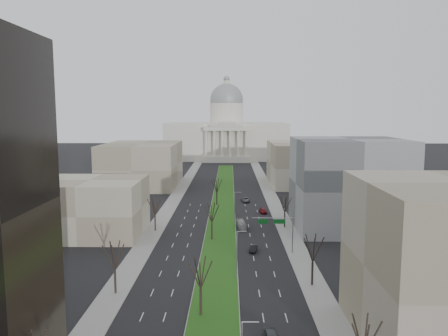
# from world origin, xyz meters

# --- Properties ---
(ground) EXTENTS (600.00, 600.00, 0.00)m
(ground) POSITION_xyz_m (0.00, 120.00, 0.00)
(ground) COLOR black
(ground) RESTS_ON ground
(median) EXTENTS (8.00, 222.03, 0.20)m
(median) POSITION_xyz_m (0.00, 118.99, 0.10)
(median) COLOR #999993
(median) RESTS_ON ground
(sidewalk_left) EXTENTS (5.00, 330.00, 0.15)m
(sidewalk_left) POSITION_xyz_m (-17.50, 95.00, 0.07)
(sidewalk_left) COLOR gray
(sidewalk_left) RESTS_ON ground
(sidewalk_right) EXTENTS (5.00, 330.00, 0.15)m
(sidewalk_right) POSITION_xyz_m (17.50, 95.00, 0.07)
(sidewalk_right) COLOR gray
(sidewalk_right) RESTS_ON ground
(capitol) EXTENTS (80.00, 46.00, 55.00)m
(capitol) POSITION_xyz_m (0.00, 269.59, 16.31)
(capitol) COLOR beige
(capitol) RESTS_ON ground
(building_beige_left) EXTENTS (26.00, 22.00, 14.00)m
(building_beige_left) POSITION_xyz_m (-33.00, 85.00, 7.00)
(building_beige_left) COLOR gray
(building_beige_left) RESTS_ON ground
(building_grey_right) EXTENTS (28.00, 26.00, 24.00)m
(building_grey_right) POSITION_xyz_m (34.00, 92.00, 12.00)
(building_grey_right) COLOR #5D6062
(building_grey_right) RESTS_ON ground
(building_far_left) EXTENTS (30.00, 40.00, 18.00)m
(building_far_left) POSITION_xyz_m (-35.00, 160.00, 9.00)
(building_far_left) COLOR gray
(building_far_left) RESTS_ON ground
(building_far_right) EXTENTS (30.00, 40.00, 18.00)m
(building_far_right) POSITION_xyz_m (35.00, 165.00, 9.00)
(building_far_right) COLOR gray
(building_far_right) RESTS_ON ground
(tree_left_mid) EXTENTS (5.40, 5.40, 9.72)m
(tree_left_mid) POSITION_xyz_m (-17.20, 48.00, 7.00)
(tree_left_mid) COLOR black
(tree_left_mid) RESTS_ON ground
(tree_left_far) EXTENTS (5.28, 5.28, 9.50)m
(tree_left_far) POSITION_xyz_m (-17.20, 88.00, 6.84)
(tree_left_far) COLOR black
(tree_left_far) RESTS_ON ground
(tree_right_near) EXTENTS (5.16, 5.16, 9.29)m
(tree_right_near) POSITION_xyz_m (17.20, 22.00, 6.69)
(tree_right_near) COLOR black
(tree_right_near) RESTS_ON ground
(tree_right_mid) EXTENTS (5.52, 5.52, 9.94)m
(tree_right_mid) POSITION_xyz_m (17.20, 52.00, 7.16)
(tree_right_mid) COLOR black
(tree_right_mid) RESTS_ON ground
(tree_right_far) EXTENTS (5.04, 5.04, 9.07)m
(tree_right_far) POSITION_xyz_m (17.20, 92.00, 6.53)
(tree_right_far) COLOR black
(tree_right_far) RESTS_ON ground
(tree_median_a) EXTENTS (5.40, 5.40, 9.72)m
(tree_median_a) POSITION_xyz_m (-2.00, 40.00, 7.00)
(tree_median_a) COLOR black
(tree_median_a) RESTS_ON ground
(tree_median_b) EXTENTS (5.40, 5.40, 9.72)m
(tree_median_b) POSITION_xyz_m (-2.00, 80.00, 7.00)
(tree_median_b) COLOR black
(tree_median_b) RESTS_ON ground
(tree_median_c) EXTENTS (5.40, 5.40, 9.72)m
(tree_median_c) POSITION_xyz_m (-2.00, 120.00, 7.00)
(tree_median_c) COLOR black
(tree_median_c) RESTS_ON ground
(streetlamp_median_b) EXTENTS (1.90, 0.20, 9.16)m
(streetlamp_median_b) POSITION_xyz_m (3.76, 55.00, 4.81)
(streetlamp_median_b) COLOR gray
(streetlamp_median_b) RESTS_ON ground
(streetlamp_median_c) EXTENTS (1.90, 0.20, 9.16)m
(streetlamp_median_c) POSITION_xyz_m (3.76, 95.00, 4.81)
(streetlamp_median_c) COLOR gray
(streetlamp_median_c) RESTS_ON ground
(mast_arm_signs) EXTENTS (9.12, 0.24, 8.09)m
(mast_arm_signs) POSITION_xyz_m (13.49, 70.03, 6.11)
(mast_arm_signs) COLOR gray
(mast_arm_signs) RESTS_ON ground
(car_black) EXTENTS (2.13, 4.31, 1.36)m
(car_black) POSITION_xyz_m (7.68, 71.21, 0.68)
(car_black) COLOR black
(car_black) RESTS_ON ground
(car_red) EXTENTS (2.30, 4.88, 1.38)m
(car_red) POSITION_xyz_m (12.63, 108.96, 0.69)
(car_red) COLOR maroon
(car_red) RESTS_ON ground
(car_grey_far) EXTENTS (3.24, 5.75, 1.52)m
(car_grey_far) POSITION_xyz_m (7.78, 126.02, 0.76)
(car_grey_far) COLOR #56575F
(car_grey_far) RESTS_ON ground
(box_van) EXTENTS (2.59, 7.73, 2.11)m
(box_van) POSITION_xyz_m (5.50, 91.01, 1.06)
(box_van) COLOR #B9B9B9
(box_van) RESTS_ON ground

